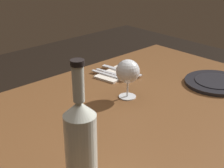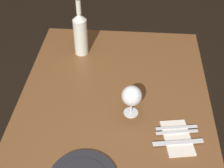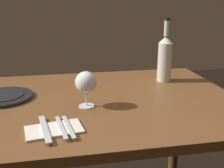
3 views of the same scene
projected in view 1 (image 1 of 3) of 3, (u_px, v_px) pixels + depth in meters
name	position (u px, v px, depth m)	size (l,w,h in m)	color
dining_table	(135.00, 129.00, 1.26)	(1.30, 0.90, 0.74)	brown
wine_glass_left	(128.00, 72.00, 1.26)	(0.09, 0.09, 0.15)	white
wine_bottle	(81.00, 145.00, 0.78)	(0.08, 0.08, 0.34)	silver
dinner_plate	(216.00, 82.00, 1.41)	(0.26, 0.26, 0.02)	black
folded_napkin	(117.00, 73.00, 1.52)	(0.21, 0.14, 0.01)	silver
fork_inner	(112.00, 73.00, 1.50)	(0.04, 0.18, 0.00)	silver
fork_outer	(108.00, 75.00, 1.48)	(0.04, 0.18, 0.00)	silver
table_knife	(121.00, 70.00, 1.53)	(0.05, 0.21, 0.00)	silver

